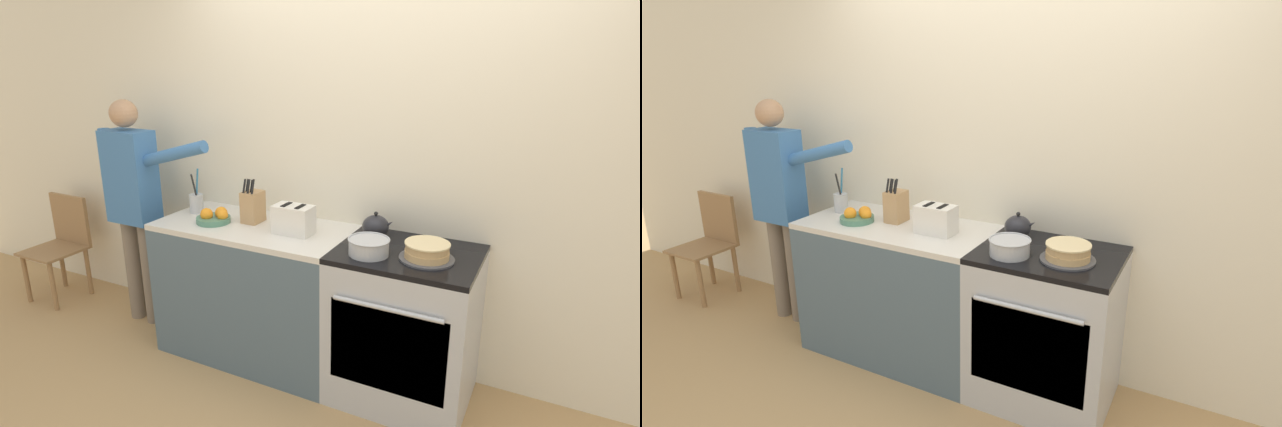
{
  "view_description": "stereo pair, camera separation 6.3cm",
  "coord_description": "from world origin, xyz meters",
  "views": [
    {
      "loc": [
        1.0,
        -2.12,
        1.89
      ],
      "look_at": [
        -0.21,
        0.27,
        1.04
      ],
      "focal_mm": 28.0,
      "sensor_mm": 36.0,
      "label": 1
    },
    {
      "loc": [
        1.05,
        -2.09,
        1.89
      ],
      "look_at": [
        -0.21,
        0.27,
        1.04
      ],
      "focal_mm": 28.0,
      "sensor_mm": 36.0,
      "label": 2
    }
  ],
  "objects": [
    {
      "name": "stove_range",
      "position": [
        0.3,
        0.3,
        0.45
      ],
      "size": [
        0.76,
        0.63,
        0.89
      ],
      "color": "#B7BABF",
      "rests_on": "ground_plane"
    },
    {
      "name": "utensil_crock",
      "position": [
        -1.16,
        0.35,
        0.96
      ],
      "size": [
        0.09,
        0.09,
        0.3
      ],
      "color": "#B7BABF",
      "rests_on": "counter_cabinet"
    },
    {
      "name": "toaster",
      "position": [
        -0.39,
        0.28,
        0.98
      ],
      "size": [
        0.25,
        0.14,
        0.17
      ],
      "color": "silver",
      "rests_on": "counter_cabinet"
    },
    {
      "name": "counter_cabinet",
      "position": [
        -0.68,
        0.3,
        0.45
      ],
      "size": [
        1.22,
        0.6,
        0.89
      ],
      "color": "#4C6070",
      "rests_on": "ground_plane"
    },
    {
      "name": "ground_plane",
      "position": [
        0.0,
        0.0,
        0.0
      ],
      "size": [
        16.0,
        16.0,
        0.0
      ],
      "primitive_type": "plane",
      "color": "tan"
    },
    {
      "name": "wall_back",
      "position": [
        0.0,
        0.62,
        1.3
      ],
      "size": [
        8.0,
        0.04,
        2.6
      ],
      "color": "silver",
      "rests_on": "ground_plane"
    },
    {
      "name": "mixing_bowl",
      "position": [
        0.13,
        0.17,
        0.94
      ],
      "size": [
        0.22,
        0.22,
        0.09
      ],
      "color": "#B7BABF",
      "rests_on": "stove_range"
    },
    {
      "name": "fruit_bowl",
      "position": [
        -0.93,
        0.23,
        0.93
      ],
      "size": [
        0.21,
        0.21,
        0.1
      ],
      "color": "#4C7F66",
      "rests_on": "counter_cabinet"
    },
    {
      "name": "tea_kettle",
      "position": [
        0.07,
        0.43,
        0.96
      ],
      "size": [
        0.19,
        0.15,
        0.15
      ],
      "color": "#232328",
      "rests_on": "stove_range"
    },
    {
      "name": "knife_block",
      "position": [
        -0.72,
        0.35,
        0.99
      ],
      "size": [
        0.11,
        0.14,
        0.29
      ],
      "color": "tan",
      "rests_on": "counter_cabinet"
    },
    {
      "name": "dining_chair",
      "position": [
        -2.55,
        0.31,
        0.47
      ],
      "size": [
        0.4,
        0.4,
        0.82
      ],
      "rotation": [
        0.0,
        0.0,
        -0.53
      ],
      "color": "#997047",
      "rests_on": "ground_plane"
    },
    {
      "name": "layer_cake",
      "position": [
        0.42,
        0.24,
        0.93
      ],
      "size": [
        0.28,
        0.28,
        0.09
      ],
      "color": "#4C4C51",
      "rests_on": "stove_range"
    },
    {
      "name": "person_baker",
      "position": [
        -1.67,
        0.29,
        0.96
      ],
      "size": [
        0.92,
        0.2,
        1.62
      ],
      "rotation": [
        0.0,
        0.0,
        0.19
      ],
      "color": "#7A6B5B",
      "rests_on": "ground_plane"
    }
  ]
}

